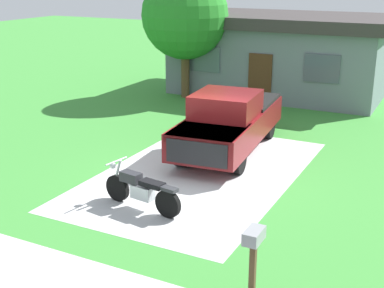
{
  "coord_description": "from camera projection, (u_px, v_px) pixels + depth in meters",
  "views": [
    {
      "loc": [
        5.94,
        -12.18,
        5.31
      ],
      "look_at": [
        -0.14,
        -0.25,
        0.9
      ],
      "focal_mm": 49.31,
      "sensor_mm": 36.0,
      "label": 1
    }
  ],
  "objects": [
    {
      "name": "sidewalk_strip",
      "position": [
        54.0,
        282.0,
        9.45
      ],
      "size": [
        36.0,
        1.8,
        0.01
      ],
      "primitive_type": "cube",
      "color": "silver",
      "rests_on": "ground"
    },
    {
      "name": "mailbox",
      "position": [
        254.0,
        245.0,
        8.75
      ],
      "size": [
        0.26,
        0.48,
        1.26
      ],
      "color": "#4C3823",
      "rests_on": "ground"
    },
    {
      "name": "shade_tree",
      "position": [
        185.0,
        16.0,
        22.2
      ],
      "size": [
        3.69,
        3.69,
        5.36
      ],
      "color": "brown",
      "rests_on": "ground"
    },
    {
      "name": "neighbor_house",
      "position": [
        280.0,
        53.0,
        23.65
      ],
      "size": [
        9.6,
        5.6,
        3.5
      ],
      "color": "slate",
      "rests_on": "ground"
    },
    {
      "name": "pickup_truck",
      "position": [
        230.0,
        120.0,
        16.14
      ],
      "size": [
        2.52,
        5.78,
        1.9
      ],
      "color": "black",
      "rests_on": "ground"
    },
    {
      "name": "ground_plane",
      "position": [
        201.0,
        173.0,
        14.53
      ],
      "size": [
        80.0,
        80.0,
        0.0
      ],
      "primitive_type": "plane",
      "color": "#3C8C36"
    },
    {
      "name": "motorcycle",
      "position": [
        141.0,
        190.0,
        12.23
      ],
      "size": [
        2.2,
        0.73,
        1.09
      ],
      "color": "black",
      "rests_on": "ground"
    },
    {
      "name": "driveway_pad",
      "position": [
        201.0,
        173.0,
        14.53
      ],
      "size": [
        4.92,
        8.12,
        0.01
      ],
      "primitive_type": "cube",
      "color": "beige",
      "rests_on": "ground"
    }
  ]
}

